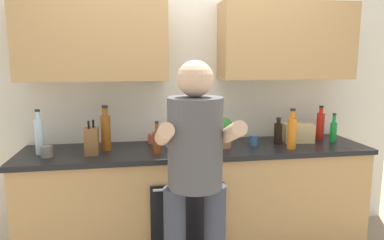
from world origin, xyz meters
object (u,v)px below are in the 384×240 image
Objects in this scene: cup_ceramic at (153,139)px; knife_block at (92,141)px; bottle_water at (39,135)px; cup_tea at (254,140)px; bottle_oil at (197,137)px; bottle_juice at (292,132)px; cup_stoneware at (47,152)px; bottle_soda at (333,131)px; bottle_syrup at (106,131)px; bottle_soy at (278,133)px; mixing_bowl at (180,140)px; potted_herb at (223,132)px; grocery_bag_bread at (298,133)px; person_standing at (195,168)px; bottle_vinegar at (157,142)px; bottle_hotsauce at (320,125)px.

cup_ceramic is 0.56m from knife_block.
cup_tea is (1.71, 0.01, -0.11)m from bottle_water.
bottle_water is 1.21m from bottle_oil.
bottle_oil is at bearing -165.90° from cup_tea.
bottle_juice reaches higher than cup_stoneware.
bottle_soda is 0.96× the size of knife_block.
bottle_syrup is at bearing 5.12° from bottle_water.
bottle_soy is 0.96× the size of mixing_bowl.
bottle_water is 0.49m from bottle_syrup.
potted_herb reaches higher than cup_ceramic.
bottle_syrup is 0.95m from potted_herb.
bottle_soy is 0.91× the size of grocery_bag_bread.
bottle_soy is 1.87m from cup_stoneware.
cup_tea is (0.51, 0.13, -0.08)m from bottle_oil.
mixing_bowl is (-0.11, 0.20, -0.07)m from bottle_oil.
bottle_water is at bearing -166.61° from cup_ceramic.
cup_tea is at bearing 14.10° from bottle_oil.
mixing_bowl is at bearing 4.43° from bottle_water.
grocery_bag_bread is (0.70, 0.08, -0.05)m from potted_herb.
person_standing is at bearing -139.31° from bottle_soy.
cup_stoneware is at bearing -176.81° from bottle_soy.
bottle_vinegar reaches higher than cup_tea.
bottle_syrup is at bearing 178.59° from bottle_soy.
bottle_soda is at bearing 0.95° from bottle_soy.
bottle_oil is 1.21m from bottle_hotsauce.
person_standing is 1.30m from bottle_water.
bottle_hotsauce reaches higher than bottle_soda.
grocery_bag_bread is (0.21, 0.05, -0.02)m from bottle_soy.
person_standing is 1.56m from bottle_hotsauce.
mixing_bowl is 0.37m from potted_herb.
person_standing is 0.62m from bottle_oil.
knife_block is (0.39, -0.07, -0.04)m from bottle_water.
bottle_syrup reaches higher than bottle_soy.
person_standing is 1.56m from bottle_soda.
person_standing is 18.62× the size of cup_stoneware.
bottle_hotsauce is (1.90, 0.08, -0.03)m from bottle_syrup.
cup_stoneware is (-0.82, 0.04, -0.05)m from bottle_vinegar.
bottle_soda is 1.05× the size of mixing_bowl.
mixing_bowl is at bearing -29.42° from cup_ceramic.
cup_tea is at bearing -13.37° from cup_ceramic.
bottle_syrup is at bearing -156.75° from cup_ceramic.
cup_ceramic is at bearing 157.63° from potted_herb.
knife_block is (-0.10, -0.11, -0.05)m from bottle_syrup.
cup_tea is (-0.74, -0.01, -0.06)m from bottle_soda.
bottle_vinegar is at bearing -170.98° from grocery_bag_bread.
bottle_vinegar is at bearing -171.93° from bottle_soy.
bottle_soy reaches higher than cup_tea.
bottle_oil is 1.09× the size of potted_herb.
bottle_soy is 0.74m from bottle_oil.
bottle_juice is 3.95× the size of cup_tea.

